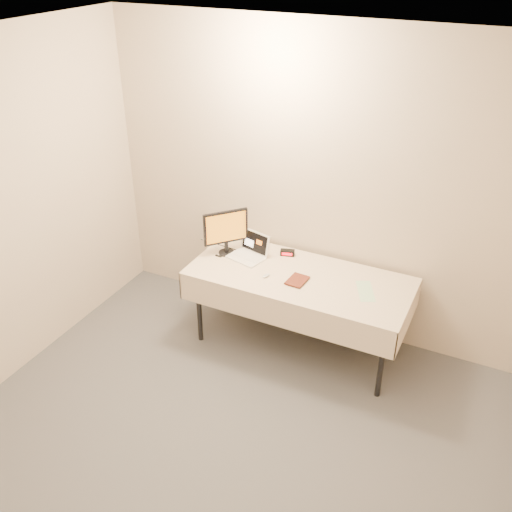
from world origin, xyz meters
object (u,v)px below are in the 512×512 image
at_px(monitor, 226,229).
at_px(book, 289,269).
at_px(laptop, 250,251).
at_px(table, 299,282).

distance_m(monitor, book, 0.70).
xyz_separation_m(laptop, monitor, (-0.21, -0.04, 0.19)).
xyz_separation_m(table, monitor, (-0.73, 0.07, 0.30)).
relative_size(table, book, 9.46).
bearing_deg(table, monitor, 174.77).
relative_size(table, laptop, 5.25).
relative_size(laptop, book, 1.80).
height_order(table, monitor, monitor).
distance_m(laptop, monitor, 0.29).
xyz_separation_m(monitor, book, (0.67, -0.15, -0.14)).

